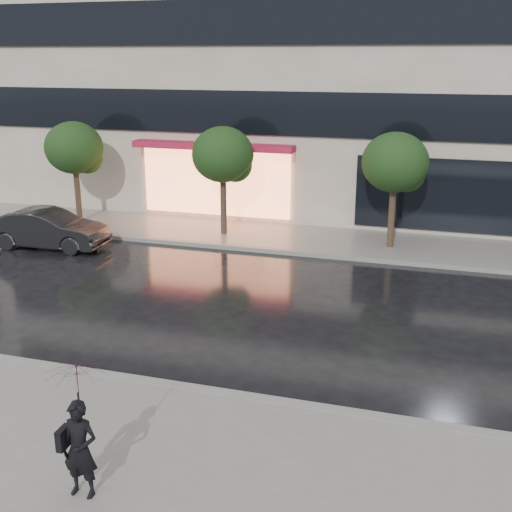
% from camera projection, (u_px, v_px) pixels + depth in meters
% --- Properties ---
extents(ground, '(120.00, 120.00, 0.00)m').
position_uv_depth(ground, '(199.00, 369.00, 13.59)').
color(ground, black).
rests_on(ground, ground).
extents(sidewalk_near, '(60.00, 4.50, 0.12)m').
position_uv_depth(sidewalk_near, '(126.00, 453.00, 10.61)').
color(sidewalk_near, slate).
rests_on(sidewalk_near, ground).
extents(sidewalk_far, '(60.00, 3.50, 0.12)m').
position_uv_depth(sidewalk_far, '(305.00, 239.00, 22.94)').
color(sidewalk_far, slate).
rests_on(sidewalk_far, ground).
extents(curb_near, '(60.00, 0.25, 0.14)m').
position_uv_depth(curb_near, '(180.00, 388.00, 12.66)').
color(curb_near, gray).
rests_on(curb_near, ground).
extents(curb_far, '(60.00, 0.25, 0.14)m').
position_uv_depth(curb_far, '(294.00, 253.00, 21.33)').
color(curb_far, gray).
rests_on(curb_far, ground).
extents(tree_far_west, '(2.20, 2.20, 3.99)m').
position_uv_depth(tree_far_west, '(76.00, 150.00, 24.35)').
color(tree_far_west, '#33261C').
rests_on(tree_far_west, ground).
extents(tree_mid_west, '(2.20, 2.20, 3.99)m').
position_uv_depth(tree_mid_west, '(225.00, 157.00, 22.69)').
color(tree_mid_west, '#33261C').
rests_on(tree_mid_west, ground).
extents(tree_mid_east, '(2.20, 2.20, 3.99)m').
position_uv_depth(tree_mid_east, '(397.00, 165.00, 21.03)').
color(tree_mid_east, '#33261C').
rests_on(tree_mid_east, ground).
extents(parked_car, '(4.15, 1.65, 1.34)m').
position_uv_depth(parked_car, '(48.00, 229.00, 21.92)').
color(parked_car, black).
rests_on(parked_car, ground).
extents(pedestrian_with_umbrella, '(0.87, 0.88, 2.15)m').
position_uv_depth(pedestrian_with_umbrella, '(78.00, 411.00, 9.10)').
color(pedestrian_with_umbrella, black).
rests_on(pedestrian_with_umbrella, sidewalk_near).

